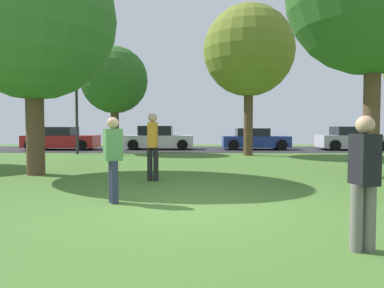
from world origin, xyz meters
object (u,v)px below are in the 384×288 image
(person_walking, at_px, (153,143))
(parked_car_silver, at_px, (354,139))
(parked_car_red, at_px, (61,139))
(maple_tree_near, at_px, (33,18))
(street_lamp_post, at_px, (77,111))
(birch_tree_lone, at_px, (114,80))
(parked_car_white, at_px, (158,139))
(person_bystander, at_px, (364,178))
(person_catcher, at_px, (113,156))
(oak_tree_center, at_px, (249,51))
(parked_car_blue, at_px, (255,140))

(person_walking, relative_size, parked_car_silver, 0.42)
(parked_car_red, bearing_deg, maple_tree_near, -72.64)
(parked_car_silver, bearing_deg, person_walking, -130.33)
(parked_car_red, bearing_deg, street_lamp_post, -58.04)
(birch_tree_lone, bearing_deg, parked_car_white, 58.54)
(parked_car_red, bearing_deg, person_bystander, -60.16)
(birch_tree_lone, height_order, parked_car_red, birch_tree_lone)
(birch_tree_lone, xyz_separation_m, person_catcher, (2.80, -12.50, -2.98))
(person_bystander, bearing_deg, person_catcher, 47.04)
(oak_tree_center, distance_m, person_catcher, 12.57)
(parked_car_red, height_order, parked_car_white, parked_car_white)
(parked_car_blue, bearing_deg, parked_car_white, 178.98)
(birch_tree_lone, height_order, oak_tree_center, oak_tree_center)
(birch_tree_lone, bearing_deg, parked_car_blue, 21.44)
(person_walking, height_order, parked_car_white, person_walking)
(parked_car_red, distance_m, street_lamp_post, 4.40)
(person_walking, height_order, parked_car_blue, person_walking)
(person_walking, xyz_separation_m, parked_car_silver, (10.73, 12.64, -0.35))
(person_catcher, distance_m, person_bystander, 4.34)
(parked_car_blue, bearing_deg, parked_car_red, -178.72)
(birch_tree_lone, distance_m, person_walking, 10.68)
(parked_car_white, distance_m, street_lamp_post, 5.64)
(person_walking, bearing_deg, maple_tree_near, 76.19)
(maple_tree_near, bearing_deg, person_bystander, -44.09)
(oak_tree_center, bearing_deg, person_catcher, -110.32)
(oak_tree_center, bearing_deg, maple_tree_near, -135.64)
(person_bystander, distance_m, person_walking, 6.13)
(person_walking, distance_m, parked_car_silver, 16.59)
(parked_car_red, bearing_deg, person_catcher, -66.11)
(person_walking, bearing_deg, person_bystander, -145.49)
(person_catcher, relative_size, parked_car_white, 0.38)
(parked_car_white, xyz_separation_m, street_lamp_post, (-3.81, -3.85, 1.59))
(oak_tree_center, distance_m, street_lamp_post, 9.23)
(street_lamp_post, bearing_deg, parked_car_silver, 12.46)
(maple_tree_near, xyz_separation_m, parked_car_white, (2.40, 11.81, -3.95))
(parked_car_red, height_order, street_lamp_post, street_lamp_post)
(person_walking, height_order, parked_car_red, person_walking)
(person_catcher, xyz_separation_m, parked_car_white, (-0.82, 15.73, -0.22))
(parked_car_white, bearing_deg, maple_tree_near, -101.51)
(person_catcher, relative_size, person_walking, 0.90)
(maple_tree_near, distance_m, parked_car_white, 12.68)
(maple_tree_near, height_order, person_catcher, maple_tree_near)
(maple_tree_near, xyz_separation_m, birch_tree_lone, (0.42, 8.57, -0.74))
(parked_car_red, bearing_deg, parked_car_silver, 0.03)
(maple_tree_near, bearing_deg, parked_car_red, 107.36)
(person_bystander, bearing_deg, person_walking, 23.62)
(parked_car_red, xyz_separation_m, parked_car_blue, (11.97, 0.27, -0.03))
(birch_tree_lone, distance_m, person_catcher, 13.15)
(birch_tree_lone, xyz_separation_m, oak_tree_center, (6.91, -1.39, 1.24))
(oak_tree_center, bearing_deg, street_lamp_post, 174.91)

